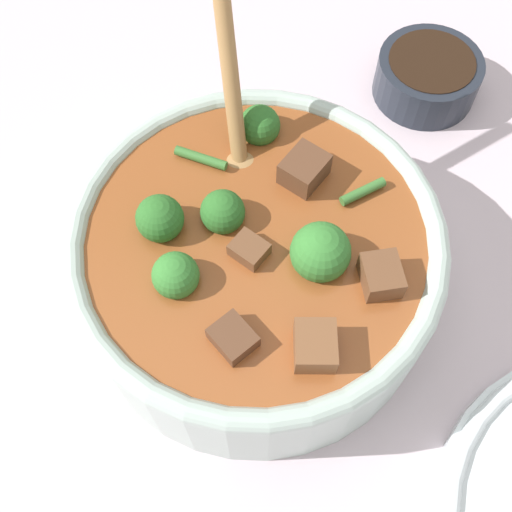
{
  "coord_description": "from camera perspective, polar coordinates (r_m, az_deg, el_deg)",
  "views": [
    {
      "loc": [
        -0.01,
        -0.21,
        0.46
      ],
      "look_at": [
        0.0,
        0.0,
        0.06
      ],
      "focal_mm": 45.0,
      "sensor_mm": 36.0,
      "label": 1
    }
  ],
  "objects": [
    {
      "name": "ground_plane",
      "position": [
        0.51,
        -0.0,
        -3.04
      ],
      "size": [
        4.0,
        4.0,
        0.0
      ],
      "primitive_type": "plane",
      "color": "silver"
    },
    {
      "name": "condiment_bowl",
      "position": [
        0.63,
        15.02,
        15.28
      ],
      "size": [
        0.1,
        0.1,
        0.04
      ],
      "color": "#232833",
      "rests_on": "ground_plane"
    },
    {
      "name": "stew_bowl",
      "position": [
        0.47,
        -0.0,
        -0.32
      ],
      "size": [
        0.26,
        0.29,
        0.23
      ],
      "color": "#B2C6BC",
      "rests_on": "ground_plane"
    }
  ]
}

